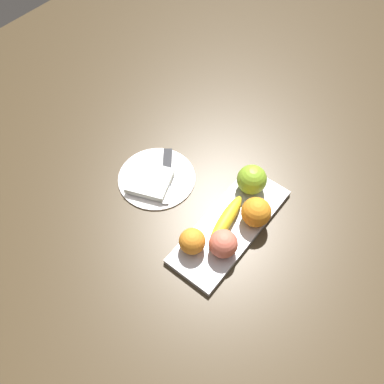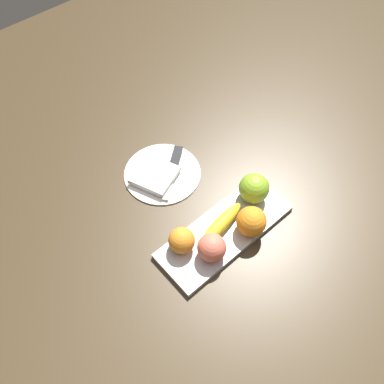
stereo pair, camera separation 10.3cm
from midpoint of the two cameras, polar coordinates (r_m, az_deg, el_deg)
name	(u,v)px [view 1 (the left image)]	position (r m, az deg, el deg)	size (l,w,h in m)	color
ground_plane	(252,222)	(1.04, 5.56, -4.41)	(2.40, 2.40, 0.00)	#3C2E1C
fruit_tray	(230,226)	(1.02, 2.55, -4.95)	(0.36, 0.13, 0.02)	#B7B6BD
apple	(252,180)	(1.05, 5.62, 1.54)	(0.08, 0.08, 0.08)	#83B129
banana	(226,220)	(1.00, 1.89, -4.10)	(0.16, 0.03, 0.03)	gold
orange_near_apple	(192,241)	(0.96, -3.07, -7.15)	(0.06, 0.06, 0.06)	orange
orange_near_banana	(255,213)	(0.99, 5.97, -3.17)	(0.07, 0.07, 0.07)	orange
peach	(223,244)	(0.95, 1.31, -7.50)	(0.07, 0.07, 0.07)	#E16C54
dinner_plate	(157,177)	(1.12, -7.61, 1.86)	(0.21, 0.21, 0.01)	white
folded_napkin	(150,181)	(1.10, -8.62, 1.40)	(0.10, 0.11, 0.02)	white
knife	(167,167)	(1.13, -6.15, 3.35)	(0.16, 0.13, 0.01)	silver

